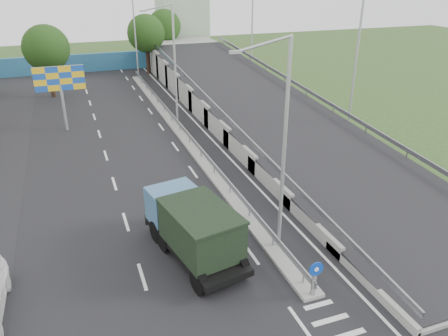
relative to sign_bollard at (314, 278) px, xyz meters
name	(u,v)px	position (x,y,z in m)	size (l,w,h in m)	color
ground	(342,335)	(0.00, -2.17, -1.03)	(160.00, 160.00, 0.00)	#2D4C1E
road_surface	(155,155)	(-3.00, 17.83, -1.03)	(26.00, 90.00, 0.04)	black
median	(180,132)	(0.00, 21.83, -0.93)	(1.00, 44.00, 0.20)	gray
overpass_ramp	(261,104)	(7.50, 21.83, 0.72)	(10.00, 50.00, 3.50)	gray
median_guardrail	(180,124)	(0.00, 21.83, -0.28)	(0.09, 44.00, 0.71)	gray
sign_bollard	(314,278)	(0.00, 0.00, 0.00)	(0.64, 0.23, 1.67)	black
lamp_post_near	(281,139)	(0.11, 3.83, 4.77)	(2.74, 0.18, 10.08)	#B2B5B7
lamp_post_mid	(172,59)	(0.11, 23.83, 4.77)	(2.74, 0.18, 10.08)	#B2B5B7
lamp_post_far	(133,31)	(0.11, 43.83, 4.77)	(2.74, 0.18, 10.08)	#B2B5B7
blue_wall	(99,62)	(-4.00, 49.83, 0.17)	(30.00, 0.50, 2.40)	teal
church	(182,21)	(10.00, 57.83, 4.28)	(7.00, 7.00, 13.80)	#B2CCAD
billboard	(60,82)	(-9.00, 25.83, 3.15)	(4.00, 0.24, 5.50)	#B2B5B7
tree_left_mid	(46,48)	(-10.00, 37.83, 4.14)	(4.80, 4.80, 7.60)	black
tree_median_far	(146,33)	(2.00, 45.83, 4.14)	(4.80, 4.80, 7.60)	black
tree_ramp_far	(164,26)	(6.00, 52.83, 4.14)	(4.80, 4.80, 7.60)	black
dump_truck	(193,226)	(-3.84, 4.68, 0.58)	(3.61, 6.97, 2.92)	black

